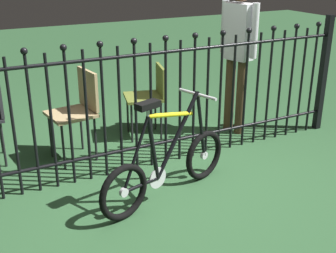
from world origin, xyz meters
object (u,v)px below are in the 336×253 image
chair_olive (150,93)px  person_visitor (238,44)px  chair_tan (78,106)px  bicycle (167,165)px

chair_olive → person_visitor: size_ratio=0.47×
chair_tan → person_visitor: bearing=-4.1°
chair_tan → person_visitor: (1.78, -0.13, 0.47)m
chair_olive → person_visitor: (0.91, -0.33, 0.51)m
bicycle → chair_olive: size_ratio=1.69×
chair_tan → person_visitor: size_ratio=0.53×
bicycle → chair_olive: bicycle is taller
chair_tan → bicycle: bearing=-69.9°
bicycle → person_visitor: person_visitor is taller
bicycle → chair_tan: bearing=110.1°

